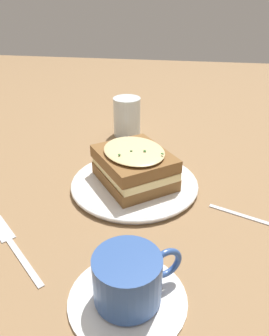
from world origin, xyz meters
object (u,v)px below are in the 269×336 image
Objects in this scene: water_glass at (127,117)px; fork at (9,240)px; sandwich at (134,165)px; teacup_with_saucer at (128,283)px; dinner_plate at (134,183)px.

water_glass reaches higher than fork.
sandwich is 1.24× the size of teacup_with_saucer.
fork is (-0.43, 0.11, -0.05)m from water_glass.
fork is (0.08, 0.20, -0.03)m from teacup_with_saucer.
dinner_plate is 0.26m from teacup_with_saucer.
dinner_plate is at bearing -77.63° from sandwich.
dinner_plate is 1.33× the size of sandwich.
sandwich is (-0.00, 0.00, 0.04)m from dinner_plate.
fork is at bearing 137.51° from dinner_plate.
sandwich reaches higher than fork.
dinner_plate reaches higher than fork.
teacup_with_saucer is at bearing -172.50° from sandwich.
water_glass is (0.25, 0.06, 0.00)m from sandwich.
teacup_with_saucer is at bearing -172.60° from dinner_plate.
teacup_with_saucer is (-0.26, -0.03, 0.02)m from dinner_plate.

